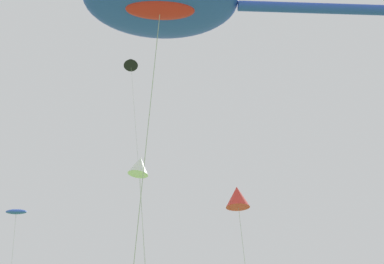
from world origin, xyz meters
The scene contains 5 objects.
big_show_kite centered at (-0.62, 8.49, 14.31)m, with size 11.19×11.45×14.87m.
small_kite_box_yellow centered at (7.03, 11.99, 9.67)m, with size 2.95×1.74×10.21m.
small_kite_triangle_green centered at (1.21, 22.60, 10.16)m, with size 1.47×4.70×10.47m.
small_kite_diamond_red centered at (9.02, 24.25, 25.44)m, with size 3.41×2.74×26.19m.
small_kite_stunt_black centered at (6.01, 18.29, 13.07)m, with size 3.83×2.28×13.68m.
Camera 1 is at (-8.83, -1.20, 1.62)m, focal length 43.77 mm.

